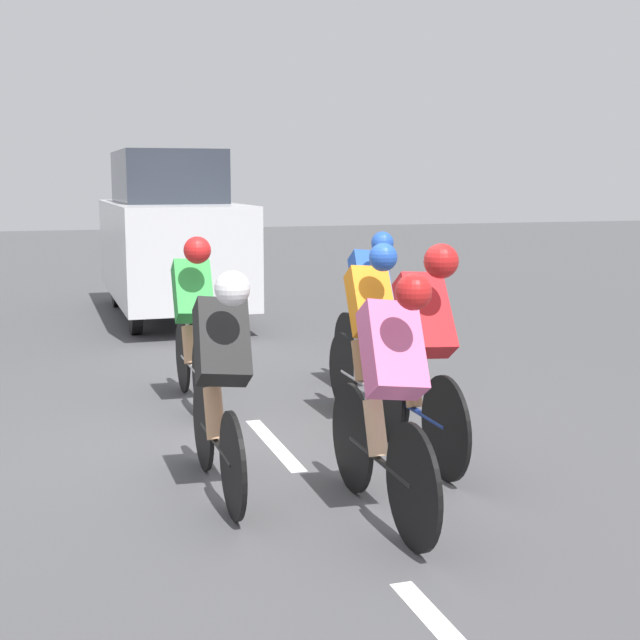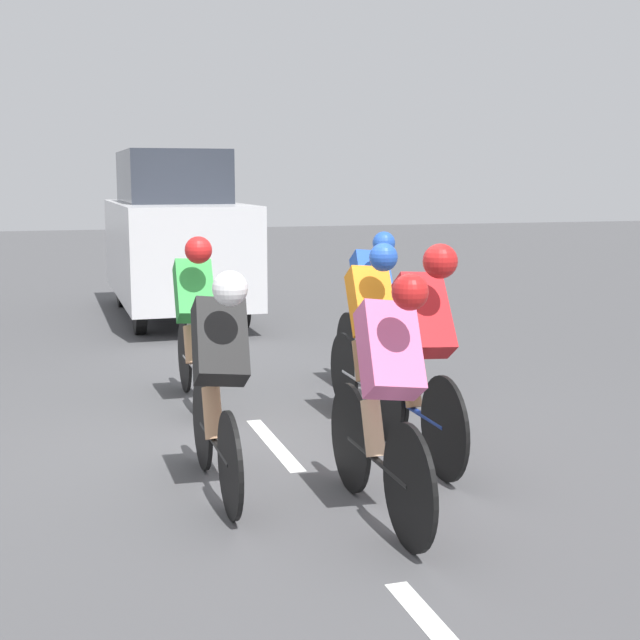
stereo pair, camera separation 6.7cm
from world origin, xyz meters
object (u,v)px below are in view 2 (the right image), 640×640
cyclist_blue (370,310)px  cyclist_black (219,378)px  cyclist_orange (369,330)px  cyclist_red (422,348)px  support_car (175,236)px  cyclist_pink (385,395)px  cyclist_green (194,317)px

cyclist_blue → cyclist_black: size_ratio=1.04×
cyclist_blue → cyclist_orange: (0.40, 1.06, 0.00)m
cyclist_red → support_car: bearing=-84.6°
cyclist_blue → cyclist_pink: (1.03, 3.03, -0.02)m
cyclist_green → cyclist_orange: 1.66m
cyclist_blue → cyclist_orange: size_ratio=0.99×
cyclist_orange → cyclist_red: (-0.03, 0.99, 0.03)m
cyclist_orange → support_car: (0.67, -6.39, 0.39)m
cyclist_blue → cyclist_red: (0.37, 2.05, 0.04)m
cyclist_pink → support_car: bearing=-89.7°
cyclist_red → cyclist_orange: bearing=-88.2°
cyclist_red → support_car: 7.43m
cyclist_green → cyclist_pink: cyclist_green is taller
cyclist_pink → cyclist_green: bearing=-78.5°
cyclist_black → cyclist_red: (-1.51, -0.25, 0.06)m
cyclist_black → cyclist_orange: (-1.48, -1.25, 0.03)m
cyclist_green → cyclist_blue: 1.66m
cyclist_black → cyclist_orange: 1.93m
cyclist_blue → cyclist_pink: 3.20m
cyclist_green → cyclist_red: cyclist_red is taller
cyclist_orange → cyclist_black: bearing=40.2°
support_car → cyclist_orange: bearing=96.0°
cyclist_green → cyclist_blue: cyclist_blue is taller
cyclist_green → cyclist_blue: bearing=178.9°
cyclist_orange → cyclist_pink: size_ratio=1.01×
cyclist_orange → support_car: bearing=-84.0°
cyclist_green → cyclist_black: 2.35m
cyclist_blue → cyclist_green: bearing=-1.1°
cyclist_orange → cyclist_pink: 2.07m
support_car → cyclist_black: bearing=84.0°
cyclist_pink → cyclist_red: cyclist_red is taller
cyclist_green → cyclist_red: (-1.29, 2.08, 0.03)m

